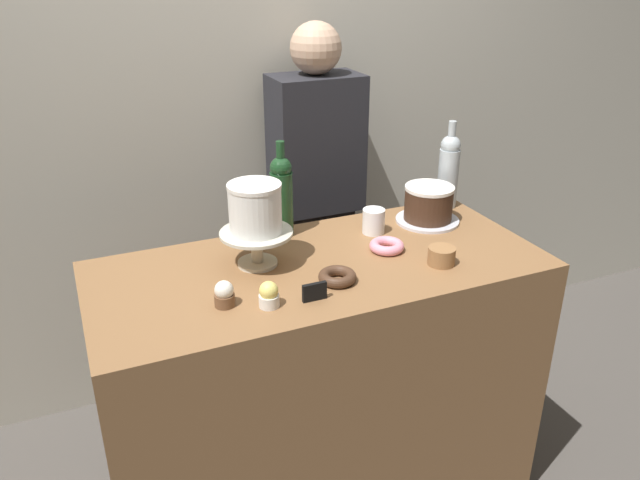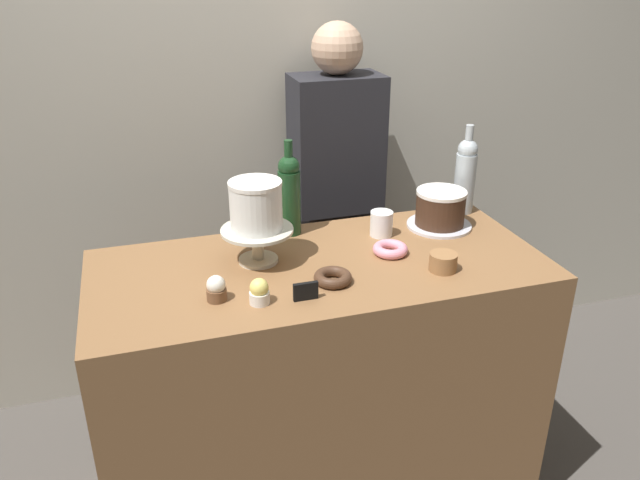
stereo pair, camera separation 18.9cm
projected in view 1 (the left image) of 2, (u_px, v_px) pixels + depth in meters
back_wall at (233, 97)px, 2.52m from camera, size 6.00×0.05×2.60m
display_counter at (320, 389)px, 2.12m from camera, size 1.40×0.63×0.96m
cake_stand_pedestal at (257, 242)px, 1.89m from camera, size 0.22×0.22×0.11m
white_layer_cake at (255, 208)px, 1.84m from camera, size 0.16×0.16×0.15m
silver_serving_platter at (427, 220)px, 2.22m from camera, size 0.22×0.22×0.01m
chocolate_round_cake at (429, 203)px, 2.19m from camera, size 0.17×0.17×0.12m
wine_bottle_green at (282, 195)px, 2.06m from camera, size 0.08×0.08×0.33m
wine_bottle_clear at (449, 170)px, 2.30m from camera, size 0.08×0.08×0.33m
cupcake_vanilla at (224, 294)px, 1.68m from camera, size 0.06×0.06×0.07m
cupcake_lemon at (269, 295)px, 1.68m from camera, size 0.06×0.06×0.07m
donut_pink at (387, 246)px, 2.00m from camera, size 0.11×0.11×0.03m
donut_chocolate at (338, 277)px, 1.81m from camera, size 0.11×0.11×0.03m
cookie_stack at (442, 256)px, 1.91m from camera, size 0.08×0.08×0.05m
price_sign_chalkboard at (315, 292)px, 1.71m from camera, size 0.07×0.01×0.05m
coffee_cup_ceramic at (374, 221)px, 2.12m from camera, size 0.08×0.08×0.08m
barista_figure at (316, 209)px, 2.65m from camera, size 0.36×0.22×1.60m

